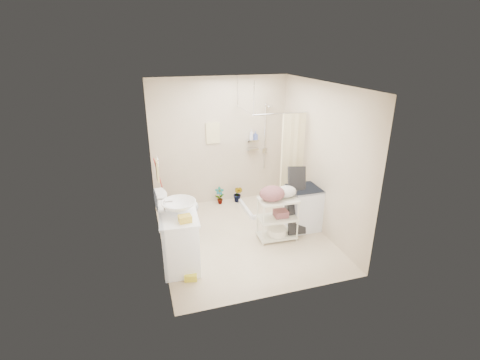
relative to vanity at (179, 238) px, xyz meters
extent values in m
plane|color=beige|center=(1.16, 0.46, -0.43)|extent=(3.20, 3.20, 0.00)
cube|color=silver|center=(1.16, 0.46, 2.17)|extent=(2.80, 3.20, 0.04)
cube|color=#C6B499|center=(1.16, 2.06, 0.87)|extent=(2.80, 0.04, 2.60)
cube|color=#C6B499|center=(1.16, -1.14, 0.87)|extent=(2.80, 0.04, 2.60)
cube|color=#C6B499|center=(-0.24, 0.46, 0.87)|extent=(0.04, 3.20, 2.60)
cube|color=#C6B499|center=(2.56, 0.46, 0.87)|extent=(0.04, 3.20, 2.60)
cube|color=white|center=(0.00, 0.00, 0.00)|extent=(0.61, 1.02, 0.87)
imported|color=white|center=(0.02, 0.00, 0.52)|extent=(0.51, 0.51, 0.17)
cube|color=gold|center=(0.06, -0.32, 0.48)|extent=(0.19, 0.15, 0.10)
cube|color=yellow|center=(0.08, -0.47, -0.36)|extent=(0.29, 0.25, 0.14)
imported|color=white|center=(0.12, 1.10, -0.05)|extent=(0.79, 0.48, 0.77)
imported|color=#984E28|center=(1.08, 1.89, -0.25)|extent=(0.21, 0.15, 0.37)
imported|color=brown|center=(1.48, 1.86, -0.25)|extent=(0.26, 0.26, 0.37)
cube|color=beige|center=(1.01, 2.04, 1.07)|extent=(0.28, 0.03, 0.42)
imported|color=silver|center=(1.80, 1.97, 1.00)|extent=(0.10, 0.10, 0.22)
imported|color=#46569C|center=(1.89, 1.99, 0.97)|extent=(0.09, 0.09, 0.16)
cube|color=silver|center=(2.30, 0.47, -0.04)|extent=(0.54, 0.56, 0.78)
camera|label=1|loc=(-0.45, -4.63, 2.73)|focal=26.00mm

